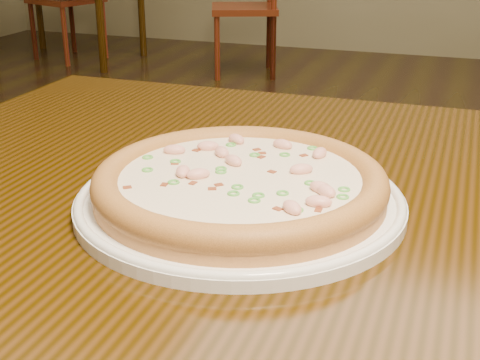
% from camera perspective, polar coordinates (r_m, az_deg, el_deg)
% --- Properties ---
extents(hero_table, '(1.20, 0.80, 0.75)m').
position_cam_1_polar(hero_table, '(0.74, 10.28, -9.11)').
color(hero_table, black).
rests_on(hero_table, ground).
extents(plate, '(0.33, 0.33, 0.02)m').
position_cam_1_polar(plate, '(0.67, -0.00, -1.69)').
color(plate, white).
rests_on(plate, hero_table).
extents(pizza, '(0.29, 0.29, 0.03)m').
position_cam_1_polar(pizza, '(0.66, 0.02, -0.23)').
color(pizza, '#BF843D').
rests_on(pizza, plate).
extents(chair_b, '(0.54, 0.54, 0.95)m').
position_cam_1_polar(chair_b, '(4.51, 1.09, 14.51)').
color(chair_b, '#4F2406').
rests_on(chair_b, ground).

